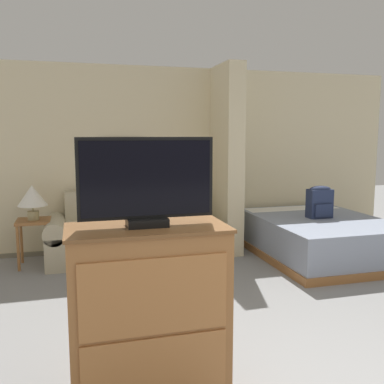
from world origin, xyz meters
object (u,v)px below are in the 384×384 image
bed (319,237)px  backpack (320,201)px  table_lamp (32,197)px  couch (127,234)px  tv (147,182)px  tv_dresser (149,316)px  coffee_table (138,254)px

bed → backpack: bearing=106.8°
table_lamp → couch: bearing=2.5°
bed → backpack: size_ratio=4.73×
table_lamp → tv: 3.30m
table_lamp → bed: bearing=-9.1°
tv_dresser → backpack: bearing=42.6°
couch → table_lamp: (-1.17, -0.05, 0.57)m
table_lamp → backpack: bearing=-9.0°
coffee_table → backpack: size_ratio=1.66×
tv_dresser → tv: 0.82m
tv_dresser → bed: 3.76m
tv_dresser → bed: (2.77, 2.54, -0.29)m
bed → backpack: 0.49m
backpack → coffee_table: bearing=-169.5°
coffee_table → bed: bearing=10.3°
couch → tv_dresser: 3.20m
couch → backpack: (2.51, -0.64, 0.44)m
backpack → couch: bearing=165.8°
couch → bed: 2.59m
couch → coffee_table: size_ratio=2.92×
tv → bed: tv is taller
tv_dresser → bed: bearing=42.5°
table_lamp → tv: bearing=-73.7°
coffee_table → tv: 2.32m
table_lamp → backpack: 3.73m
tv_dresser → backpack: size_ratio=2.57×
table_lamp → backpack: (3.68, -0.59, -0.13)m
couch → table_lamp: size_ratio=4.85×
couch → bed: size_ratio=1.03×
tv → bed: size_ratio=0.39×
bed → coffee_table: bearing=-169.7°
table_lamp → backpack: size_ratio=1.00×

